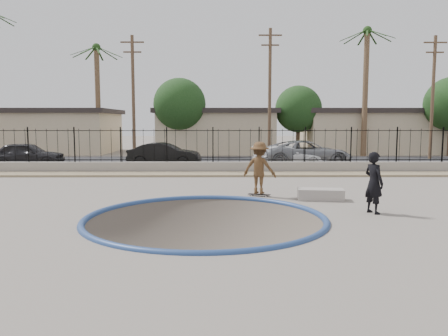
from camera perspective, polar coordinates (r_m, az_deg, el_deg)
ground at (r=25.64m, az=-1.36°, el=-2.63°), size 120.00×120.00×2.20m
bowl_pit at (r=12.66m, az=-2.45°, el=-6.63°), size 6.84×6.84×1.80m
coping_ring at (r=12.66m, az=-2.45°, el=-6.63°), size 7.04×7.04×0.20m
rock_strip at (r=22.71m, az=-1.50°, el=-0.82°), size 42.00×1.60×0.11m
retaining_wall at (r=23.77m, az=-1.45°, el=0.08°), size 42.00×0.45×0.60m
fence at (r=23.68m, az=-1.45°, el=2.97°), size 40.00×0.04×1.80m
street at (r=30.47m, az=-1.20°, el=0.87°), size 90.00×8.00×0.04m
house_west at (r=42.74m, az=-21.60°, el=4.57°), size 11.60×8.60×3.90m
house_center at (r=39.85m, az=-0.99°, el=4.92°), size 10.60×8.60×3.90m
house_east at (r=42.08m, az=18.50°, el=4.67°), size 12.60×8.60×3.90m
palm_mid at (r=38.98m, az=-16.24°, el=11.59°), size 2.30×2.30×9.30m
palm_right at (r=37.45m, az=18.08°, el=12.76°), size 2.30×2.30×10.30m
utility_pole_left at (r=33.04m, az=-11.76°, el=9.29°), size 1.70×0.24×9.00m
utility_pole_mid at (r=32.60m, az=5.99°, el=9.87°), size 1.70×0.24×9.50m
utility_pole_right at (r=35.93m, az=25.60°, el=8.55°), size 1.70×0.24×9.00m
street_tree_left at (r=36.53m, az=-5.83°, el=8.26°), size 4.32×4.32×6.36m
street_tree_mid at (r=37.92m, az=9.69°, el=7.59°), size 3.96×3.96×5.83m
skater at (r=16.33m, az=4.65°, el=-0.32°), size 1.43×1.15×1.94m
skateboard at (r=16.46m, az=4.62°, el=-3.47°), size 0.86×0.47×0.07m
videographer at (r=13.97m, az=18.98°, el=-1.83°), size 0.70×0.81×1.88m
concrete_ledge at (r=15.95m, az=12.50°, el=-3.38°), size 1.68×0.90×0.40m
car_a at (r=29.36m, az=-24.36°, el=1.64°), size 4.52×2.11×1.50m
car_b at (r=27.04m, az=-7.78°, el=1.74°), size 4.54×1.93×1.46m
car_c at (r=27.13m, az=8.33°, el=1.55°), size 4.43×1.91×1.27m
car_d at (r=27.86m, az=10.70°, el=1.94°), size 5.90×3.18×1.57m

